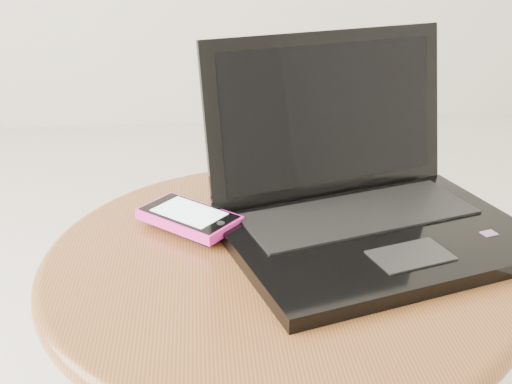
{
  "coord_description": "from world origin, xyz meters",
  "views": [
    {
      "loc": [
        0.03,
        -0.63,
        0.85
      ],
      "look_at": [
        0.09,
        0.09,
        0.52
      ],
      "focal_mm": 44.54,
      "sensor_mm": 36.0,
      "label": 1
    }
  ],
  "objects": [
    {
      "name": "phone_pink",
      "position": [
        0.01,
        0.11,
        0.48
      ],
      "size": [
        0.14,
        0.14,
        0.02
      ],
      "color": "#F628AA",
      "rests_on": "phone_black"
    },
    {
      "name": "table",
      "position": [
        0.11,
        0.04,
        0.36
      ],
      "size": [
        0.58,
        0.58,
        0.46
      ],
      "color": "#59301C",
      "rests_on": "ground"
    },
    {
      "name": "laptop",
      "position": [
        0.23,
        0.09,
        0.5
      ],
      "size": [
        0.43,
        0.39,
        0.24
      ],
      "color": "black",
      "rests_on": "table"
    },
    {
      "name": "phone_black",
      "position": [
        0.01,
        0.13,
        0.47
      ],
      "size": [
        0.13,
        0.13,
        0.01
      ],
      "color": "black",
      "rests_on": "table"
    }
  ]
}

